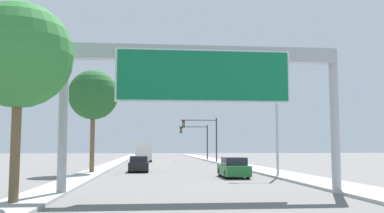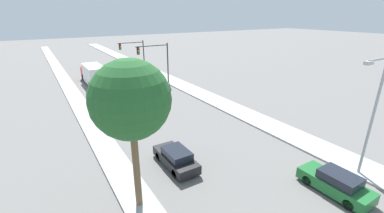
{
  "view_description": "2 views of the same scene",
  "coord_description": "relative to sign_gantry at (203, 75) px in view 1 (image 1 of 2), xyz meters",
  "views": [
    {
      "loc": [
        -2.42,
        -1.98,
        2.2
      ],
      "look_at": [
        0.0,
        23.54,
        4.63
      ],
      "focal_mm": 40.0,
      "sensor_mm": 36.0,
      "label": 1
    },
    {
      "loc": [
        -11.03,
        22.09,
        10.6
      ],
      "look_at": [
        1.96,
        43.09,
        1.53
      ],
      "focal_mm": 24.0,
      "sensor_mm": 36.0,
      "label": 2
    }
  ],
  "objects": [
    {
      "name": "sign_gantry",
      "position": [
        0.0,
        0.0,
        0.0
      ],
      "size": [
        13.33,
        0.73,
        6.98
      ],
      "color": "#9EA0A5",
      "rests_on": "ground"
    },
    {
      "name": "palm_tree_foreground",
      "position": [
        -7.51,
        -3.18,
        0.1
      ],
      "size": [
        4.1,
        4.1,
        7.77
      ],
      "color": "brown",
      "rests_on": "ground"
    },
    {
      "name": "traffic_light_mid_block",
      "position": [
        5.16,
        50.12,
        -1.63
      ],
      "size": [
        4.81,
        0.32,
        5.8
      ],
      "color": "#2D2D30",
      "rests_on": "ground"
    },
    {
      "name": "car_near_left",
      "position": [
        3.5,
        10.79,
        -4.91
      ],
      "size": [
        1.73,
        4.28,
        1.45
      ],
      "color": "#1E662D",
      "rests_on": "ground"
    },
    {
      "name": "traffic_light_near_intersection",
      "position": [
        5.09,
        40.12,
        -1.3
      ],
      "size": [
        5.2,
        0.32,
        6.28
      ],
      "color": "#2D2D30",
      "rests_on": "ground"
    },
    {
      "name": "median_strip_left",
      "position": [
        -7.25,
        42.12,
        -5.52
      ],
      "size": [
        2.0,
        120.0,
        0.15
      ],
      "color": "#A6A6A6",
      "rests_on": "ground"
    },
    {
      "name": "truck_box_primary",
      "position": [
        -3.5,
        45.61,
        -4.03
      ],
      "size": [
        2.38,
        8.56,
        3.06
      ],
      "color": "red",
      "rests_on": "ground"
    },
    {
      "name": "sidewalk_right",
      "position": [
        7.75,
        42.12,
        -5.52
      ],
      "size": [
        3.0,
        120.0,
        0.15
      ],
      "color": "#A6A6A6",
      "rests_on": "ground"
    },
    {
      "name": "palm_tree_background",
      "position": [
        -7.28,
        16.1,
        0.89
      ],
      "size": [
        4.13,
        4.13,
        8.59
      ],
      "color": "brown",
      "rests_on": "ground"
    },
    {
      "name": "street_lamp_right",
      "position": [
        6.52,
        11.04,
        -0.7
      ],
      "size": [
        2.61,
        0.28,
        8.24
      ],
      "color": "#9EA0A5",
      "rests_on": "ground"
    },
    {
      "name": "car_far_center",
      "position": [
        -3.5,
        18.61,
        -4.93
      ],
      "size": [
        1.71,
        4.29,
        1.39
      ],
      "color": "black",
      "rests_on": "ground"
    }
  ]
}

